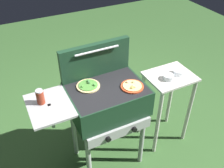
{
  "coord_description": "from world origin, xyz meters",
  "views": [
    {
      "loc": [
        -0.69,
        -1.48,
        2.16
      ],
      "look_at": [
        0.05,
        0.0,
        0.92
      ],
      "focal_mm": 40.25,
      "sensor_mm": 36.0,
      "label": 1
    }
  ],
  "objects_px": {
    "pizza_cheese": "(132,86)",
    "pizza_veggie": "(88,86)",
    "prep_table": "(167,95)",
    "topping_bowl_near": "(178,72)",
    "topping_bowl_far": "(168,77)",
    "grill": "(106,102)",
    "sauce_jar": "(40,97)"
  },
  "relations": [
    {
      "from": "sauce_jar",
      "to": "prep_table",
      "type": "relative_size",
      "value": 0.15
    },
    {
      "from": "pizza_veggie",
      "to": "topping_bowl_far",
      "type": "relative_size",
      "value": 1.93
    },
    {
      "from": "grill",
      "to": "topping_bowl_near",
      "type": "xyz_separation_m",
      "value": [
        0.75,
        -0.01,
        0.08
      ]
    },
    {
      "from": "pizza_veggie",
      "to": "sauce_jar",
      "type": "height_order",
      "value": "sauce_jar"
    },
    {
      "from": "pizza_veggie",
      "to": "sauce_jar",
      "type": "bearing_deg",
      "value": -175.27
    },
    {
      "from": "sauce_jar",
      "to": "topping_bowl_far",
      "type": "xyz_separation_m",
      "value": [
        1.13,
        -0.09,
        -0.12
      ]
    },
    {
      "from": "pizza_veggie",
      "to": "pizza_cheese",
      "type": "bearing_deg",
      "value": -27.7
    },
    {
      "from": "pizza_cheese",
      "to": "pizza_veggie",
      "type": "height_order",
      "value": "same"
    },
    {
      "from": "pizza_veggie",
      "to": "topping_bowl_far",
      "type": "bearing_deg",
      "value": -9.15
    },
    {
      "from": "pizza_cheese",
      "to": "topping_bowl_near",
      "type": "xyz_separation_m",
      "value": [
        0.55,
        0.07,
        -0.07
      ]
    },
    {
      "from": "pizza_cheese",
      "to": "prep_table",
      "type": "bearing_deg",
      "value": 10.59
    },
    {
      "from": "prep_table",
      "to": "topping_bowl_near",
      "type": "bearing_deg",
      "value": -9.22
    },
    {
      "from": "pizza_cheese",
      "to": "prep_table",
      "type": "xyz_separation_m",
      "value": [
        0.47,
        0.09,
        -0.33
      ]
    },
    {
      "from": "pizza_veggie",
      "to": "grill",
      "type": "bearing_deg",
      "value": -36.58
    },
    {
      "from": "sauce_jar",
      "to": "prep_table",
      "type": "distance_m",
      "value": 1.25
    },
    {
      "from": "prep_table",
      "to": "topping_bowl_near",
      "type": "relative_size",
      "value": 7.84
    },
    {
      "from": "grill",
      "to": "prep_table",
      "type": "distance_m",
      "value": 0.7
    },
    {
      "from": "pizza_veggie",
      "to": "topping_bowl_near",
      "type": "bearing_deg",
      "value": -6.13
    },
    {
      "from": "topping_bowl_near",
      "to": "prep_table",
      "type": "bearing_deg",
      "value": 170.78
    },
    {
      "from": "grill",
      "to": "prep_table",
      "type": "relative_size",
      "value": 1.18
    },
    {
      "from": "pizza_cheese",
      "to": "topping_bowl_near",
      "type": "height_order",
      "value": "pizza_cheese"
    },
    {
      "from": "topping_bowl_far",
      "to": "pizza_cheese",
      "type": "bearing_deg",
      "value": -173.17
    },
    {
      "from": "pizza_cheese",
      "to": "sauce_jar",
      "type": "relative_size",
      "value": 1.57
    },
    {
      "from": "pizza_cheese",
      "to": "topping_bowl_far",
      "type": "distance_m",
      "value": 0.42
    },
    {
      "from": "sauce_jar",
      "to": "topping_bowl_far",
      "type": "distance_m",
      "value": 1.14
    },
    {
      "from": "topping_bowl_near",
      "to": "pizza_veggie",
      "type": "bearing_deg",
      "value": 173.87
    },
    {
      "from": "prep_table",
      "to": "topping_bowl_far",
      "type": "xyz_separation_m",
      "value": [
        -0.05,
        -0.04,
        0.26
      ]
    },
    {
      "from": "grill",
      "to": "pizza_cheese",
      "type": "height_order",
      "value": "pizza_cheese"
    },
    {
      "from": "topping_bowl_near",
      "to": "topping_bowl_far",
      "type": "relative_size",
      "value": 1.04
    },
    {
      "from": "topping_bowl_far",
      "to": "prep_table",
      "type": "bearing_deg",
      "value": 35.37
    },
    {
      "from": "prep_table",
      "to": "topping_bowl_near",
      "type": "height_order",
      "value": "topping_bowl_near"
    },
    {
      "from": "grill",
      "to": "topping_bowl_near",
      "type": "height_order",
      "value": "grill"
    }
  ]
}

